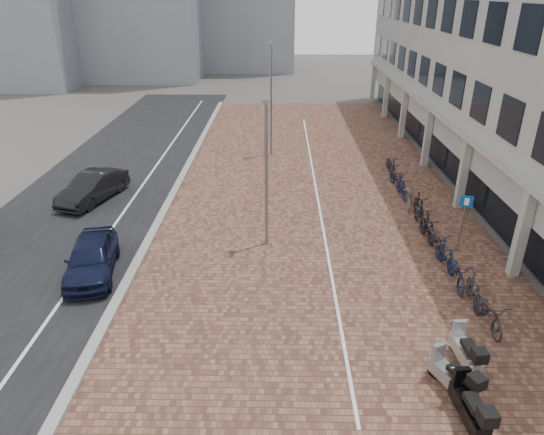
{
  "coord_description": "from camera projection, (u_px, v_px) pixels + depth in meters",
  "views": [
    {
      "loc": [
        0.27,
        -11.13,
        9.44
      ],
      "look_at": [
        0.0,
        6.0,
        1.3
      ],
      "focal_mm": 31.79,
      "sensor_mm": 36.0,
      "label": 1
    }
  ],
  "objects": [
    {
      "name": "bike_row",
      "position": [
        422.0,
        216.0,
        20.93
      ],
      "size": [
        1.13,
        15.8,
        1.05
      ],
      "color": "black",
      "rests_on": "ground"
    },
    {
      "name": "car_dark",
      "position": [
        93.0,
        187.0,
        23.52
      ],
      "size": [
        2.62,
        4.41,
        1.37
      ],
      "primitive_type": "imported",
      "rotation": [
        0.0,
        0.0,
        -0.3
      ],
      "color": "black",
      "rests_on": "ground"
    },
    {
      "name": "lamp_near",
      "position": [
        266.0,
        177.0,
        18.45
      ],
      "size": [
        0.12,
        0.12,
        5.85
      ],
      "primitive_type": "cylinder",
      "color": "gray",
      "rests_on": "ground"
    },
    {
      "name": "parking_line",
      "position": [
        316.0,
        190.0,
        24.9
      ],
      "size": [
        0.1,
        30.0,
        0.0
      ],
      "primitive_type": "cube",
      "color": "white",
      "rests_on": "plaza_brick"
    },
    {
      "name": "office_building",
      "position": [
        527.0,
        11.0,
        24.75
      ],
      "size": [
        8.4,
        40.0,
        15.0
      ],
      "color": "#9E9E99",
      "rests_on": "ground"
    },
    {
      "name": "ground",
      "position": [
        269.0,
        345.0,
        14.11
      ],
      "size": [
        140.0,
        140.0,
        0.0
      ],
      "primitive_type": "plane",
      "color": "#474442",
      "rests_on": "ground"
    },
    {
      "name": "lamp_far",
      "position": [
        271.0,
        102.0,
        28.96
      ],
      "size": [
        0.12,
        0.12,
        6.63
      ],
      "primitive_type": "cylinder",
      "color": "slate",
      "rests_on": "ground"
    },
    {
      "name": "plaza_brick",
      "position": [
        312.0,
        191.0,
        24.91
      ],
      "size": [
        14.5,
        42.0,
        0.04
      ],
      "primitive_type": "cube",
      "color": "brown",
      "rests_on": "ground"
    },
    {
      "name": "car_navy",
      "position": [
        91.0,
        257.0,
        17.37
      ],
      "size": [
        2.35,
        4.24,
        1.36
      ],
      "primitive_type": "imported",
      "rotation": [
        0.0,
        0.0,
        0.19
      ],
      "color": "black",
      "rests_on": "ground"
    },
    {
      "name": "scooter_mid",
      "position": [
        470.0,
        406.0,
        11.27
      ],
      "size": [
        0.69,
        1.82,
        1.22
      ],
      "primitive_type": null,
      "rotation": [
        0.0,
        0.0,
        0.07
      ],
      "color": "black",
      "rests_on": "ground"
    },
    {
      "name": "curb",
      "position": [
        176.0,
        189.0,
        24.99
      ],
      "size": [
        0.35,
        42.0,
        0.14
      ],
      "primitive_type": "cube",
      "color": "gray",
      "rests_on": "ground"
    },
    {
      "name": "scooter_back",
      "position": [
        453.0,
        376.0,
        12.18
      ],
      "size": [
        1.2,
        1.77,
        1.17
      ],
      "primitive_type": null,
      "rotation": [
        0.0,
        0.0,
        0.43
      ],
      "color": "gray",
      "rests_on": "ground"
    },
    {
      "name": "scooter_front",
      "position": [
        466.0,
        350.0,
        13.05
      ],
      "size": [
        0.63,
        1.71,
        1.15
      ],
      "primitive_type": null,
      "rotation": [
        0.0,
        0.0,
        0.06
      ],
      "color": "#ABABB0",
      "rests_on": "ground"
    },
    {
      "name": "parking_sign",
      "position": [
        464.0,
        214.0,
        18.76
      ],
      "size": [
        0.47,
        0.17,
        2.29
      ],
      "rotation": [
        0.0,
        0.0,
        -0.27
      ],
      "color": "slate",
      "rests_on": "ground"
    },
    {
      "name": "street_asphalt",
      "position": [
        101.0,
        189.0,
        25.07
      ],
      "size": [
        8.0,
        50.0,
        0.03
      ],
      "primitive_type": "cube",
      "color": "black",
      "rests_on": "ground"
    },
    {
      "name": "lane_line",
      "position": [
        140.0,
        189.0,
        25.04
      ],
      "size": [
        0.12,
        44.0,
        0.0
      ],
      "primitive_type": "cube",
      "color": "white",
      "rests_on": "street_asphalt"
    }
  ]
}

